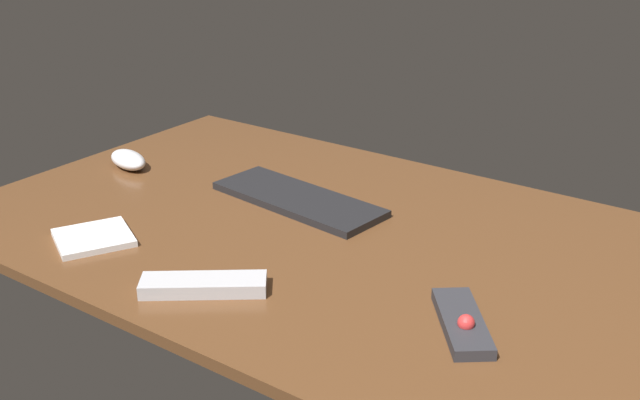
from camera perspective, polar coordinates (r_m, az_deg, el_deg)
The scene contains 6 objects.
desk at distance 141.07cm, azimuth 1.16°, elevation -2.89°, with size 140.00×84.00×2.00cm, color brown.
keyboard at distance 153.65cm, azimuth -1.61°, elevation 0.05°, with size 36.27×13.10×1.45cm, color black.
computer_mouse at distance 176.87cm, azimuth -13.90°, elevation 2.89°, with size 11.58×6.00×3.74cm, color silver.
media_remote at distance 114.27cm, azimuth 10.40°, elevation -8.82°, with size 15.08×17.07×3.42cm.
tv_remote at distance 122.92cm, azimuth -8.54°, elevation -6.19°, with size 19.56×5.55×2.23cm, color #B7B7BC.
notepad at distance 143.67cm, azimuth -16.28°, elevation -2.68°, with size 12.75×11.99×1.14cm, color silver.
Camera 1 is at (71.04, -105.34, 62.31)cm, focal length 43.60 mm.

